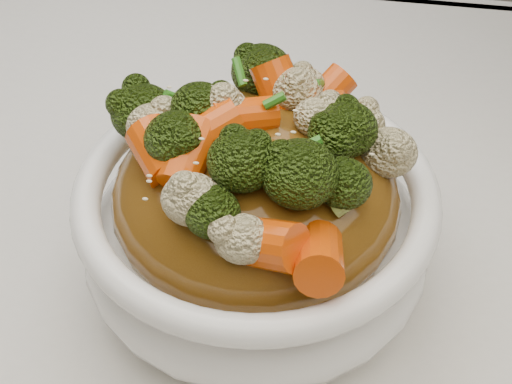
# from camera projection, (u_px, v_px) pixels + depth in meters

# --- Properties ---
(tablecloth) EXTENTS (1.20, 0.80, 0.04)m
(tablecloth) POSITION_uv_depth(u_px,v_px,m) (240.00, 288.00, 0.50)
(tablecloth) COLOR silver
(tablecloth) RESTS_ON dining_table
(bowl) EXTENTS (0.28, 0.28, 0.09)m
(bowl) POSITION_uv_depth(u_px,v_px,m) (256.00, 229.00, 0.46)
(bowl) COLOR white
(bowl) RESTS_ON tablecloth
(sauce_base) EXTENTS (0.22, 0.22, 0.10)m
(sauce_base) POSITION_uv_depth(u_px,v_px,m) (256.00, 196.00, 0.44)
(sauce_base) COLOR #5F3B10
(sauce_base) RESTS_ON bowl
(carrots) EXTENTS (0.22, 0.22, 0.05)m
(carrots) POSITION_uv_depth(u_px,v_px,m) (256.00, 112.00, 0.39)
(carrots) COLOR #D64806
(carrots) RESTS_ON sauce_base
(broccoli) EXTENTS (0.22, 0.22, 0.05)m
(broccoli) POSITION_uv_depth(u_px,v_px,m) (256.00, 114.00, 0.39)
(broccoli) COLOR black
(broccoli) RESTS_ON sauce_base
(cauliflower) EXTENTS (0.22, 0.22, 0.04)m
(cauliflower) POSITION_uv_depth(u_px,v_px,m) (256.00, 117.00, 0.39)
(cauliflower) COLOR beige
(cauliflower) RESTS_ON sauce_base
(scallions) EXTENTS (0.17, 0.17, 0.02)m
(scallions) POSITION_uv_depth(u_px,v_px,m) (256.00, 111.00, 0.39)
(scallions) COLOR #2B711A
(scallions) RESTS_ON sauce_base
(sesame_seeds) EXTENTS (0.20, 0.20, 0.01)m
(sesame_seeds) POSITION_uv_depth(u_px,v_px,m) (256.00, 111.00, 0.39)
(sesame_seeds) COLOR beige
(sesame_seeds) RESTS_ON sauce_base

